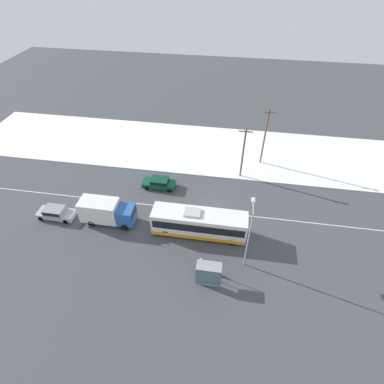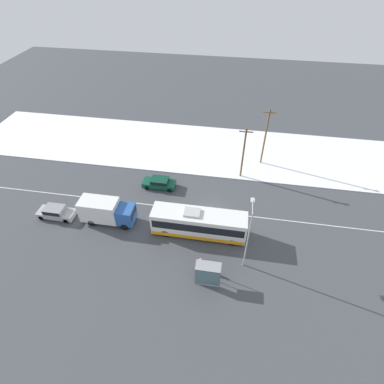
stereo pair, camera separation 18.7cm
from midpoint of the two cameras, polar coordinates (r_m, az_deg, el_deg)
The scene contains 12 objects.
ground_plane at distance 37.42m, azimuth 3.74°, elevation -3.78°, with size 120.00×120.00×0.00m, color #424449.
snow_lot at distance 48.11m, azimuth 5.63°, elevation 7.92°, with size 80.00×13.82×0.12m.
lane_marking_center at distance 37.42m, azimuth 3.74°, elevation -3.77°, with size 60.00×0.12×0.00m.
city_bus at distance 33.81m, azimuth 1.48°, elevation -5.96°, with size 10.61×2.57×3.34m.
box_truck at distance 36.43m, azimuth -15.87°, elevation -3.46°, with size 6.35×2.30×3.12m.
sedan_car at distance 40.56m, azimuth -6.10°, elevation 1.81°, with size 4.38×1.80×1.41m.
parked_car_near_truck at distance 39.73m, azimuth -24.41°, elevation -3.45°, with size 4.48×1.80×1.49m.
pedestrian_at_stop at distance 31.19m, azimuth 1.82°, elevation -13.31°, with size 0.63×0.28×1.74m.
bus_shelter at distance 29.84m, azimuth 3.20°, elevation -15.09°, with size 2.47×1.20×2.40m.
streetlamp at distance 29.32m, azimuth 10.94°, elevation -7.41°, with size 0.36×2.31×7.68m.
utility_pole_roadside at distance 40.84m, azimuth 9.89°, elevation 7.40°, with size 1.80×0.24×7.69m.
utility_pole_snowlot at distance 43.90m, azimuth 13.90°, elevation 10.20°, with size 1.80×0.24×8.73m.
Camera 2 is at (1.94, -26.27, 26.57)m, focal length 28.00 mm.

